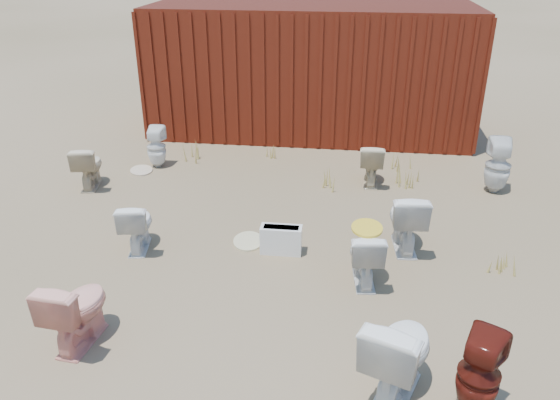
# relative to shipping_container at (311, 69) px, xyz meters

# --- Properties ---
(ground) EXTENTS (100.00, 100.00, 0.00)m
(ground) POSITION_rel_shipping_container_xyz_m (0.00, -5.20, -1.20)
(ground) COLOR brown
(ground) RESTS_ON ground
(shipping_container) EXTENTS (6.00, 2.40, 2.40)m
(shipping_container) POSITION_rel_shipping_container_xyz_m (0.00, 0.00, 0.00)
(shipping_container) COLOR #52190D
(shipping_container) RESTS_ON ground
(toilet_front_a) EXTENTS (0.46, 0.68, 0.65)m
(toilet_front_a) POSITION_rel_shipping_container_xyz_m (-1.70, -5.05, -0.88)
(toilet_front_a) COLOR white
(toilet_front_a) RESTS_ON ground
(toilet_front_pink) EXTENTS (0.48, 0.76, 0.74)m
(toilet_front_pink) POSITION_rel_shipping_container_xyz_m (-1.61, -6.81, -0.83)
(toilet_front_pink) COLOR #F5A08D
(toilet_front_pink) RESTS_ON ground
(toilet_front_c) EXTENTS (0.74, 0.94, 0.84)m
(toilet_front_c) POSITION_rel_shipping_container_xyz_m (1.30, -7.08, -0.78)
(toilet_front_c) COLOR white
(toilet_front_c) RESTS_ON ground
(toilet_front_maroon) EXTENTS (0.46, 0.46, 0.75)m
(toilet_front_maroon) POSITION_rel_shipping_container_xyz_m (1.92, -7.18, -0.83)
(toilet_front_maroon) COLOR #56160E
(toilet_front_maroon) RESTS_ON ground
(toilet_front_e) EXTENTS (0.49, 0.79, 0.77)m
(toilet_front_e) POSITION_rel_shipping_container_xyz_m (1.55, -4.61, -0.81)
(toilet_front_e) COLOR white
(toilet_front_e) RESTS_ON ground
(toilet_back_a) EXTENTS (0.33, 0.33, 0.69)m
(toilet_back_a) POSITION_rel_shipping_container_xyz_m (-2.37, -2.41, -0.85)
(toilet_back_a) COLOR white
(toilet_back_a) RESTS_ON ground
(toilet_back_beige_left) EXTENTS (0.49, 0.72, 0.67)m
(toilet_back_beige_left) POSITION_rel_shipping_container_xyz_m (-3.13, -3.35, -0.86)
(toilet_back_beige_left) COLOR beige
(toilet_back_beige_left) RESTS_ON ground
(toilet_back_beige_right) EXTENTS (0.39, 0.66, 0.67)m
(toilet_back_beige_right) POSITION_rel_shipping_container_xyz_m (1.17, -2.65, -0.87)
(toilet_back_beige_right) COLOR beige
(toilet_back_beige_right) RESTS_ON ground
(toilet_back_yellowlid) EXTENTS (0.44, 0.69, 0.66)m
(toilet_back_yellowlid) POSITION_rel_shipping_container_xyz_m (1.05, -5.43, -0.87)
(toilet_back_yellowlid) COLOR white
(toilet_back_yellowlid) RESTS_ON ground
(toilet_back_e) EXTENTS (0.40, 0.41, 0.83)m
(toilet_back_e) POSITION_rel_shipping_container_xyz_m (3.03, -2.72, -0.78)
(toilet_back_e) COLOR white
(toilet_back_e) RESTS_ON ground
(yellow_lid) EXTENTS (0.34, 0.42, 0.02)m
(yellow_lid) POSITION_rel_shipping_container_xyz_m (1.05, -5.43, -0.52)
(yellow_lid) COLOR gold
(yellow_lid) RESTS_ON toilet_back_yellowlid
(loose_tank) EXTENTS (0.50, 0.20, 0.35)m
(loose_tank) POSITION_rel_shipping_container_xyz_m (0.06, -4.93, -1.02)
(loose_tank) COLOR white
(loose_tank) RESTS_ON ground
(loose_lid_near) EXTENTS (0.44, 0.54, 0.02)m
(loose_lid_near) POSITION_rel_shipping_container_xyz_m (-0.39, -4.74, -1.19)
(loose_lid_near) COLOR beige
(loose_lid_near) RESTS_ON ground
(loose_lid_far) EXTENTS (0.53, 0.58, 0.02)m
(loose_lid_far) POSITION_rel_shipping_container_xyz_m (-2.58, -2.65, -1.19)
(loose_lid_far) COLOR #CBB393
(loose_lid_far) RESTS_ON ground
(weed_clump_a) EXTENTS (0.36, 0.36, 0.34)m
(weed_clump_a) POSITION_rel_shipping_container_xyz_m (-1.90, -2.05, -1.03)
(weed_clump_a) COLOR #A79342
(weed_clump_a) RESTS_ON ground
(weed_clump_b) EXTENTS (0.32, 0.32, 0.26)m
(weed_clump_b) POSITION_rel_shipping_container_xyz_m (0.49, -2.91, -1.07)
(weed_clump_b) COLOR #A79342
(weed_clump_b) RESTS_ON ground
(weed_clump_c) EXTENTS (0.36, 0.36, 0.31)m
(weed_clump_c) POSITION_rel_shipping_container_xyz_m (1.77, -2.65, -1.05)
(weed_clump_c) COLOR #A79342
(weed_clump_c) RESTS_ON ground
(weed_clump_d) EXTENTS (0.30, 0.30, 0.23)m
(weed_clump_d) POSITION_rel_shipping_container_xyz_m (-0.47, -1.70, -1.08)
(weed_clump_d) COLOR #A79342
(weed_clump_d) RESTS_ON ground
(weed_clump_e) EXTENTS (0.34, 0.34, 0.27)m
(weed_clump_e) POSITION_rel_shipping_container_xyz_m (1.69, -2.00, -1.07)
(weed_clump_e) COLOR #A79342
(weed_clump_e) RESTS_ON ground
(weed_clump_f) EXTENTS (0.28, 0.28, 0.25)m
(weed_clump_f) POSITION_rel_shipping_container_xyz_m (2.63, -4.98, -1.08)
(weed_clump_f) COLOR #A79342
(weed_clump_f) RESTS_ON ground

